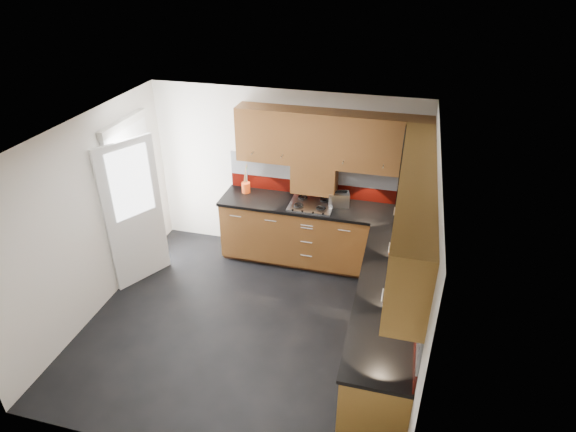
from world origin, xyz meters
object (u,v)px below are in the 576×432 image
(gas_hob, at_px, (311,204))
(utensil_pot, at_px, (246,186))
(toaster, at_px, (339,199))
(food_processor, at_px, (403,222))

(gas_hob, height_order, utensil_pot, utensil_pot)
(gas_hob, distance_m, utensil_pot, 1.00)
(gas_hob, relative_size, toaster, 1.91)
(toaster, bearing_deg, gas_hob, -166.49)
(gas_hob, bearing_deg, toaster, 13.51)
(food_processor, bearing_deg, utensil_pot, 166.30)
(gas_hob, distance_m, food_processor, 1.28)
(gas_hob, relative_size, food_processor, 1.89)
(food_processor, bearing_deg, toaster, 151.25)
(utensil_pot, bearing_deg, food_processor, -13.70)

